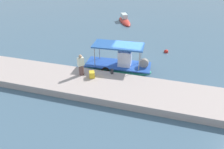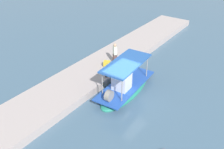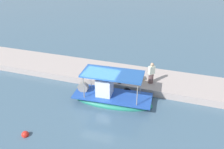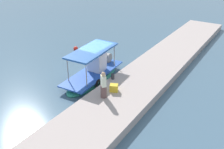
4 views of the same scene
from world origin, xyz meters
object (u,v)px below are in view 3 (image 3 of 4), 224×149
(mooring_bollard, at_px, (120,81))
(fisherman_near_bollard, at_px, (151,74))
(cargo_crate, at_px, (139,77))
(main_fishing_boat, at_px, (111,97))
(marker_buoy, at_px, (25,135))

(mooring_bollard, bearing_deg, fisherman_near_bollard, -160.58)
(fisherman_near_bollard, relative_size, cargo_crate, 3.38)
(mooring_bollard, height_order, cargo_crate, cargo_crate)
(main_fishing_boat, distance_m, cargo_crate, 3.25)
(main_fishing_boat, height_order, cargo_crate, main_fishing_boat)
(main_fishing_boat, height_order, mooring_bollard, main_fishing_boat)
(marker_buoy, bearing_deg, cargo_crate, -124.48)
(main_fishing_boat, bearing_deg, cargo_crate, -118.73)
(marker_buoy, bearing_deg, main_fishing_boat, -127.35)
(main_fishing_boat, distance_m, mooring_bollard, 1.88)
(main_fishing_boat, distance_m, fisherman_near_bollard, 3.80)
(mooring_bollard, distance_m, marker_buoy, 8.11)
(main_fishing_boat, relative_size, cargo_crate, 11.65)
(main_fishing_boat, relative_size, fisherman_near_bollard, 3.45)
(cargo_crate, bearing_deg, main_fishing_boat, 61.27)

